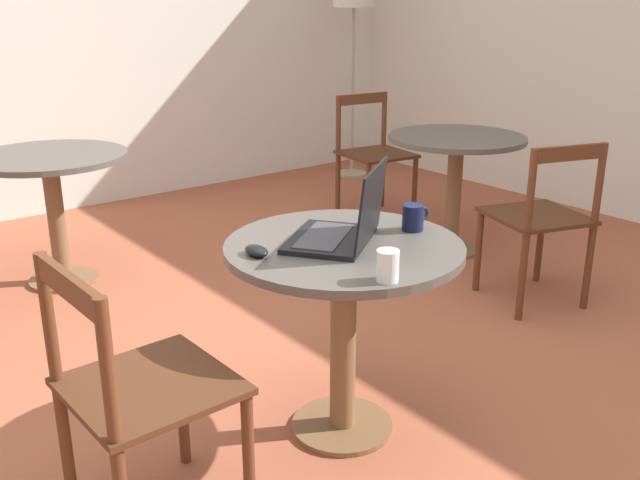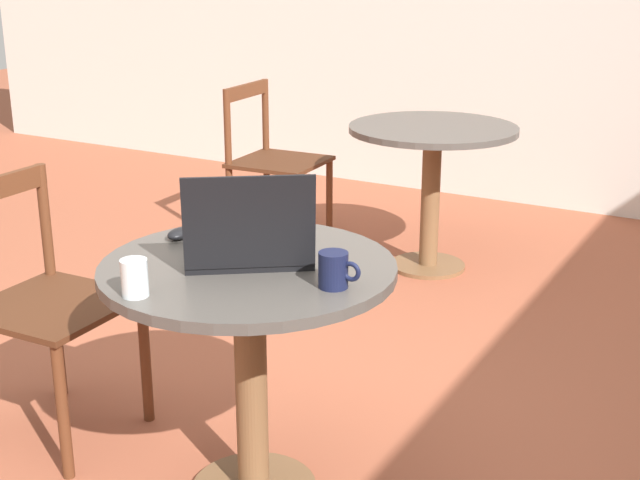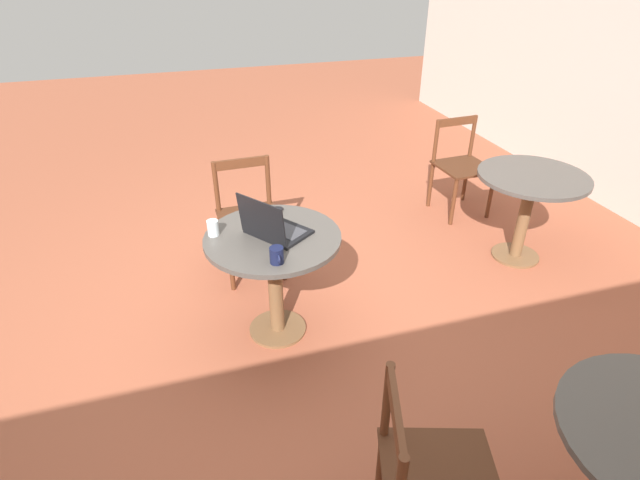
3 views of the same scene
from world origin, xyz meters
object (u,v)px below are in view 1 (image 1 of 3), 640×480
at_px(cafe_table_mid, 456,161).
at_px(chair_mid_front, 541,220).
at_px(cafe_table_far, 52,182).
at_px(laptop, 343,228).
at_px(cafe_table_near, 343,286).
at_px(chair_mid_back, 373,154).
at_px(mouse, 256,251).
at_px(drinking_glass, 388,266).
at_px(mug, 414,217).
at_px(chair_near_left, 137,394).
at_px(floor_lamp, 354,4).

distance_m(cafe_table_mid, chair_mid_front, 0.85).
xyz_separation_m(cafe_table_far, laptop, (0.31, -2.03, 0.21)).
height_order(cafe_table_near, chair_mid_back, chair_mid_back).
bearing_deg(chair_mid_front, cafe_table_far, 135.45).
height_order(cafe_table_near, mouse, mouse).
bearing_deg(cafe_table_mid, drinking_glass, -143.50).
bearing_deg(laptop, mug, -9.05).
bearing_deg(chair_mid_front, cafe_table_mid, 72.01).
xyz_separation_m(chair_near_left, floor_lamp, (3.32, 2.94, 0.99)).
xyz_separation_m(floor_lamp, mouse, (-2.84, -2.84, -0.70)).
relative_size(cafe_table_mid, drinking_glass, 8.61).
bearing_deg(drinking_glass, cafe_table_near, 71.30).
relative_size(laptop, mug, 3.88).
xyz_separation_m(cafe_table_near, chair_mid_back, (1.88, 1.91, -0.12)).
distance_m(floor_lamp, mouse, 4.08).
xyz_separation_m(cafe_table_near, drinking_glass, (-0.11, -0.33, 0.20)).
xyz_separation_m(laptop, mug, (0.29, -0.05, -0.01)).
xyz_separation_m(cafe_table_mid, drinking_glass, (-1.87, -1.38, 0.20)).
distance_m(cafe_table_near, drinking_glass, 0.40).
bearing_deg(mouse, floor_lamp, 44.94).
height_order(cafe_table_mid, mouse, mouse).
distance_m(chair_near_left, chair_mid_back, 3.28).
bearing_deg(chair_mid_back, laptop, -134.56).
bearing_deg(mug, cafe_table_mid, 36.64).
bearing_deg(chair_mid_back, mug, -129.20).
relative_size(cafe_table_far, chair_mid_front, 0.95).
relative_size(mouse, mug, 0.88).
bearing_deg(chair_mid_back, chair_near_left, -143.86).
height_order(chair_mid_front, laptop, laptop).
xyz_separation_m(chair_near_left, mug, (1.06, -0.02, 0.32)).
distance_m(mouse, mug, 0.59).
bearing_deg(floor_lamp, cafe_table_mid, -112.99).
height_order(cafe_table_mid, cafe_table_far, same).
bearing_deg(floor_lamp, laptop, -131.18).
height_order(cafe_table_far, drinking_glass, drinking_glass).
bearing_deg(chair_mid_back, chair_mid_front, -102.85).
xyz_separation_m(cafe_table_mid, laptop, (-1.76, -1.05, 0.21)).
distance_m(cafe_table_mid, mug, 1.85).
height_order(cafe_table_mid, drinking_glass, drinking_glass).
xyz_separation_m(cafe_table_far, drinking_glass, (0.19, -2.36, 0.20)).
relative_size(chair_near_left, floor_lamp, 0.51).
bearing_deg(laptop, drinking_glass, -108.46).
distance_m(cafe_table_near, mouse, 0.35).
xyz_separation_m(laptop, mouse, (-0.29, 0.08, -0.04)).
bearing_deg(drinking_glass, mouse, 113.74).
height_order(mug, drinking_glass, drinking_glass).
distance_m(cafe_table_mid, floor_lamp, 2.20).
distance_m(chair_mid_front, chair_mid_back, 1.70).
distance_m(cafe_table_near, mug, 0.35).
bearing_deg(cafe_table_near, mug, -7.59).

